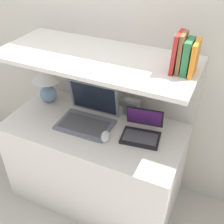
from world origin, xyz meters
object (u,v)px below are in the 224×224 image
object	(u,v)px
laptop_large	(88,116)
book_red	(176,52)
router_box	(131,108)
book_brown	(182,53)
computer_mouse	(105,136)
laptop_small	(142,131)
book_green	(188,57)
table_lamp	(46,78)
book_orange	(195,58)

from	to	relation	value
laptop_large	book_red	distance (m)	0.79
router_box	book_brown	bearing A→B (deg)	-27.11
computer_mouse	book_brown	size ratio (longest dim) A/B	0.58
router_box	computer_mouse	bearing A→B (deg)	-99.96
laptop_small	computer_mouse	distance (m)	0.25
computer_mouse	book_red	size ratio (longest dim) A/B	0.58
laptop_small	book_red	bearing A→B (deg)	7.75
book_brown	book_red	distance (m)	0.03
computer_mouse	router_box	size ratio (longest dim) A/B	0.95
laptop_small	book_brown	distance (m)	0.61
computer_mouse	router_box	distance (m)	0.33
laptop_large	computer_mouse	world-z (taller)	laptop_large
laptop_small	book_green	bearing A→B (deg)	5.52
book_brown	book_red	bearing A→B (deg)	180.00
laptop_large	router_box	world-z (taller)	laptop_large
computer_mouse	book_brown	bearing A→B (deg)	21.07
book_green	book_red	xyz separation A→B (m)	(-0.06, 0.00, 0.01)
table_lamp	book_orange	size ratio (longest dim) A/B	1.75
table_lamp	laptop_large	xyz separation A→B (m)	(0.42, -0.11, -0.15)
laptop_small	computer_mouse	bearing A→B (deg)	-148.39
table_lamp	laptop_large	bearing A→B (deg)	-15.23
computer_mouse	book_brown	xyz separation A→B (m)	(0.39, 0.15, 0.60)
book_orange	book_brown	bearing A→B (deg)	180.00
computer_mouse	book_green	distance (m)	0.74
book_orange	book_red	world-z (taller)	book_red
computer_mouse	book_brown	distance (m)	0.73
router_box	book_red	xyz separation A→B (m)	(0.31, -0.17, 0.55)
router_box	book_brown	world-z (taller)	book_brown
laptop_large	book_orange	bearing A→B (deg)	3.51
table_lamp	computer_mouse	size ratio (longest dim) A/B	2.56
book_orange	laptop_small	bearing A→B (deg)	-175.31
laptop_small	book_green	xyz separation A→B (m)	(0.21, 0.02, 0.56)
book_red	book_orange	bearing A→B (deg)	0.00
book_orange	book_green	world-z (taller)	book_green
table_lamp	router_box	distance (m)	0.69
book_red	laptop_small	bearing A→B (deg)	-172.25
table_lamp	book_green	size ratio (longest dim) A/B	1.71
laptop_large	router_box	distance (m)	0.32
laptop_small	laptop_large	bearing A→B (deg)	-177.22
book_orange	book_green	xyz separation A→B (m)	(-0.04, 0.00, 0.00)
book_brown	laptop_small	bearing A→B (deg)	-173.43
book_orange	laptop_large	bearing A→B (deg)	-176.49
book_red	book_green	bearing A→B (deg)	0.00
router_box	book_orange	world-z (taller)	book_orange
laptop_large	book_orange	size ratio (longest dim) A/B	2.07
router_box	book_green	xyz separation A→B (m)	(0.37, -0.17, 0.54)
table_lamp	book_red	distance (m)	1.05
router_box	table_lamp	bearing A→B (deg)	-171.67
book_brown	laptop_large	bearing A→B (deg)	-176.05
laptop_large	laptop_small	size ratio (longest dim) A/B	1.37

